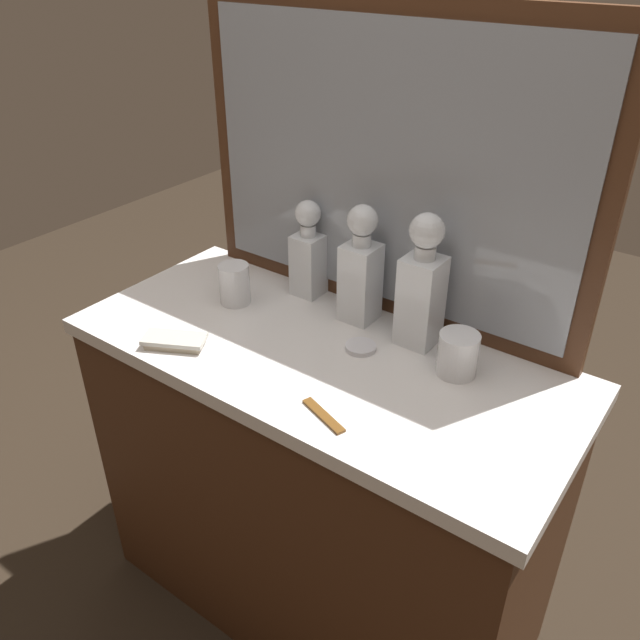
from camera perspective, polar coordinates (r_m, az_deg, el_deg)
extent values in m
plane|color=#2D2319|center=(2.09, 0.00, -22.94)|extent=(6.00, 6.00, 0.00)
cube|color=#472816|center=(1.77, 0.00, -14.98)|extent=(1.14, 0.52, 0.84)
cube|color=white|center=(1.49, 0.00, -3.24)|extent=(1.18, 0.53, 0.04)
cube|color=#472816|center=(1.51, 5.79, 13.08)|extent=(1.02, 0.03, 0.71)
cube|color=gray|center=(1.50, 5.48, 12.95)|extent=(0.94, 0.01, 0.63)
cube|color=white|center=(1.47, 8.81, 1.63)|extent=(0.09, 0.09, 0.21)
cube|color=#8C4C14|center=(1.48, 8.73, 0.73)|extent=(0.07, 0.07, 0.16)
cylinder|color=white|center=(1.42, 9.20, 5.89)|extent=(0.05, 0.05, 0.03)
sphere|color=white|center=(1.40, 9.37, 7.74)|extent=(0.08, 0.08, 0.08)
cube|color=white|center=(1.55, 3.54, 3.28)|extent=(0.08, 0.08, 0.19)
cube|color=#8C4C14|center=(1.57, 3.50, 2.17)|extent=(0.07, 0.07, 0.13)
cylinder|color=white|center=(1.50, 3.68, 7.06)|extent=(0.04, 0.04, 0.03)
sphere|color=white|center=(1.49, 3.74, 8.73)|extent=(0.07, 0.07, 0.07)
cube|color=white|center=(1.67, -1.02, 4.86)|extent=(0.07, 0.07, 0.16)
cube|color=#8C4C14|center=(1.69, -1.01, 3.79)|extent=(0.06, 0.06, 0.09)
cylinder|color=white|center=(1.63, -1.05, 7.89)|extent=(0.04, 0.04, 0.03)
sphere|color=white|center=(1.61, -1.07, 9.34)|extent=(0.07, 0.07, 0.07)
cylinder|color=white|center=(1.66, -7.51, 3.15)|extent=(0.08, 0.08, 0.10)
cylinder|color=silver|center=(1.68, -7.40, 1.76)|extent=(0.07, 0.07, 0.01)
cylinder|color=white|center=(1.41, 12.00, -2.94)|extent=(0.09, 0.09, 0.10)
cylinder|color=silver|center=(1.43, 11.82, -4.33)|extent=(0.08, 0.08, 0.01)
cube|color=#B7A88C|center=(1.53, -12.61, -2.00)|extent=(0.14, 0.11, 0.01)
cube|color=beige|center=(1.52, -12.66, -1.62)|extent=(0.16, 0.12, 0.01)
cylinder|color=silver|center=(1.48, 3.58, -2.39)|extent=(0.07, 0.07, 0.01)
cube|color=brown|center=(1.29, 0.31, -8.38)|extent=(0.12, 0.06, 0.01)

